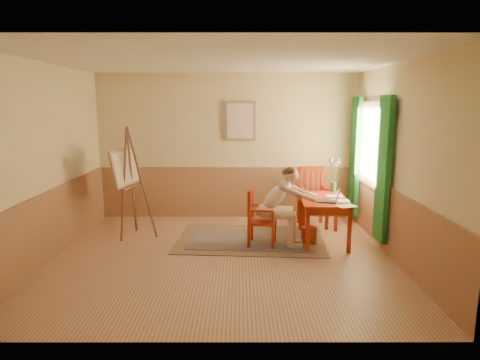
{
  "coord_description": "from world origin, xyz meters",
  "views": [
    {
      "loc": [
        0.25,
        -5.85,
        2.22
      ],
      "look_at": [
        0.25,
        0.55,
        1.05
      ],
      "focal_mm": 31.23,
      "sensor_mm": 36.0,
      "label": 1
    }
  ],
  "objects_px": {
    "chair_left": "(259,218)",
    "chair_back": "(312,197)",
    "laptop": "(330,199)",
    "easel": "(127,172)",
    "table": "(324,204)",
    "figure": "(280,203)"
  },
  "relations": [
    {
      "from": "easel",
      "to": "chair_back",
      "type": "bearing_deg",
      "value": 10.78
    },
    {
      "from": "chair_left",
      "to": "chair_back",
      "type": "relative_size",
      "value": 0.84
    },
    {
      "from": "table",
      "to": "figure",
      "type": "bearing_deg",
      "value": -161.03
    },
    {
      "from": "table",
      "to": "easel",
      "type": "distance_m",
      "value": 3.29
    },
    {
      "from": "table",
      "to": "laptop",
      "type": "xyz_separation_m",
      "value": [
        0.04,
        -0.26,
        0.13
      ]
    },
    {
      "from": "figure",
      "to": "laptop",
      "type": "relative_size",
      "value": 3.3
    },
    {
      "from": "chair_left",
      "to": "easel",
      "type": "bearing_deg",
      "value": 167.22
    },
    {
      "from": "easel",
      "to": "chair_left",
      "type": "bearing_deg",
      "value": -12.78
    },
    {
      "from": "chair_back",
      "to": "figure",
      "type": "height_order",
      "value": "figure"
    },
    {
      "from": "easel",
      "to": "figure",
      "type": "bearing_deg",
      "value": -12.11
    },
    {
      "from": "figure",
      "to": "laptop",
      "type": "distance_m",
      "value": 0.77
    },
    {
      "from": "laptop",
      "to": "chair_left",
      "type": "bearing_deg",
      "value": 177.15
    },
    {
      "from": "laptop",
      "to": "easel",
      "type": "height_order",
      "value": "easel"
    },
    {
      "from": "chair_left",
      "to": "easel",
      "type": "height_order",
      "value": "easel"
    },
    {
      "from": "table",
      "to": "chair_back",
      "type": "bearing_deg",
      "value": 91.69
    },
    {
      "from": "chair_left",
      "to": "laptop",
      "type": "relative_size",
      "value": 2.36
    },
    {
      "from": "laptop",
      "to": "figure",
      "type": "bearing_deg",
      "value": 179.06
    },
    {
      "from": "chair_left",
      "to": "laptop",
      "type": "distance_m",
      "value": 1.13
    },
    {
      "from": "chair_left",
      "to": "figure",
      "type": "xyz_separation_m",
      "value": [
        0.32,
        -0.04,
        0.25
      ]
    },
    {
      "from": "chair_back",
      "to": "laptop",
      "type": "relative_size",
      "value": 2.8
    },
    {
      "from": "chair_left",
      "to": "laptop",
      "type": "height_order",
      "value": "laptop"
    },
    {
      "from": "laptop",
      "to": "easel",
      "type": "distance_m",
      "value": 3.35
    }
  ]
}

